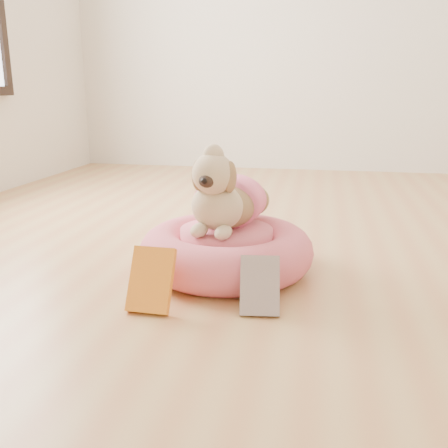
% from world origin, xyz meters
% --- Properties ---
extents(floor, '(4.50, 4.50, 0.00)m').
position_xyz_m(floor, '(0.00, 0.00, 0.00)').
color(floor, tan).
rests_on(floor, ground).
extents(wall_back, '(4.50, 0.00, 4.50)m').
position_xyz_m(wall_back, '(0.00, 2.25, 1.35)').
color(wall_back, beige).
rests_on(wall_back, floor).
extents(pet_bed, '(0.67, 0.67, 0.17)m').
position_xyz_m(pet_bed, '(-0.19, -0.35, 0.08)').
color(pet_bed, '#D25265').
rests_on(pet_bed, floor).
extents(dog, '(0.38, 0.50, 0.33)m').
position_xyz_m(dog, '(-0.20, -0.34, 0.34)').
color(dog, brown).
rests_on(dog, pet_bed).
extents(book_yellow, '(0.14, 0.13, 0.20)m').
position_xyz_m(book_yellow, '(-0.36, -0.74, 0.10)').
color(book_yellow, yellow).
rests_on(book_yellow, floor).
extents(book_white, '(0.14, 0.13, 0.17)m').
position_xyz_m(book_white, '(-0.02, -0.69, 0.09)').
color(book_white, white).
rests_on(book_white, floor).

